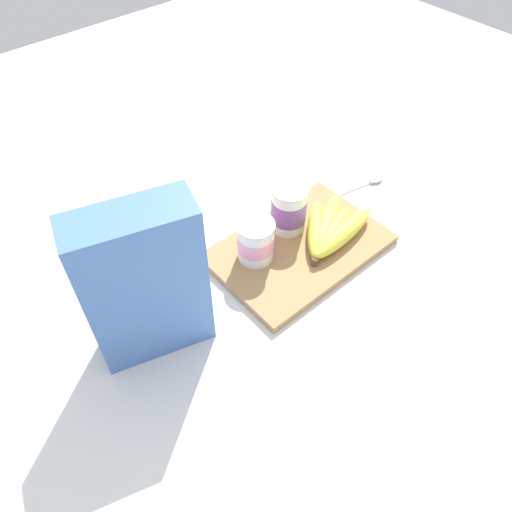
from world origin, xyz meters
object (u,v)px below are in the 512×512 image
(cutting_board, at_px, (299,248))
(yogurt_cup_back, at_px, (289,209))
(yogurt_cup_front, at_px, (255,241))
(cereal_box, at_px, (145,285))
(spoon, at_px, (366,183))
(banana_bunch, at_px, (331,230))

(cutting_board, xyz_separation_m, yogurt_cup_back, (0.02, 0.05, 0.06))
(cutting_board, height_order, yogurt_cup_front, yogurt_cup_front)
(cereal_box, distance_m, spoon, 0.59)
(cutting_board, relative_size, yogurt_cup_back, 3.41)
(yogurt_cup_front, xyz_separation_m, yogurt_cup_back, (0.10, 0.02, 0.01))
(yogurt_cup_front, distance_m, banana_bunch, 0.16)
(spoon, bearing_deg, cereal_box, -176.46)
(cereal_box, bearing_deg, banana_bunch, -168.17)
(banana_bunch, bearing_deg, yogurt_cup_back, 120.10)
(cutting_board, relative_size, yogurt_cup_front, 3.96)
(cereal_box, height_order, yogurt_cup_back, cereal_box)
(cutting_board, bearing_deg, yogurt_cup_front, 157.44)
(yogurt_cup_front, height_order, spoon, yogurt_cup_front)
(cereal_box, bearing_deg, spoon, -159.57)
(banana_bunch, xyz_separation_m, spoon, (0.19, 0.07, -0.03))
(cereal_box, xyz_separation_m, banana_bunch, (0.38, -0.03, -0.11))
(cutting_board, bearing_deg, cereal_box, 177.88)
(cutting_board, bearing_deg, banana_bunch, -19.43)
(cereal_box, relative_size, yogurt_cup_back, 2.93)
(cutting_board, distance_m, banana_bunch, 0.07)
(cutting_board, height_order, yogurt_cup_back, yogurt_cup_back)
(cutting_board, height_order, spoon, cutting_board)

